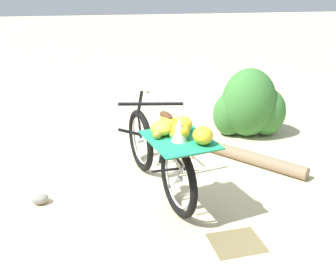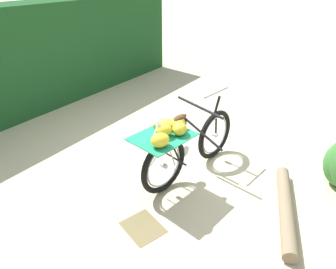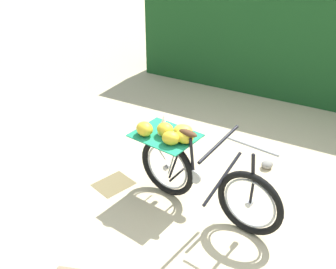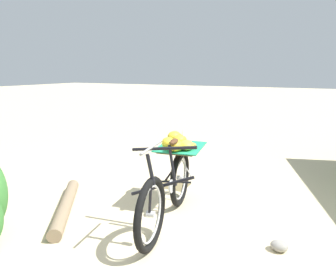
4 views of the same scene
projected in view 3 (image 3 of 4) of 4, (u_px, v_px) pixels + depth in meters
The scene contains 5 objects.
ground_plane at pixel (222, 211), 4.49m from camera, with size 60.00×60.00×0.00m, color beige.
foliage_hedge at pixel (333, 45), 6.59m from camera, with size 6.69×0.90×1.93m, color #19471E.
bicycle at pixel (194, 168), 4.32m from camera, with size 0.79×1.80×1.03m.
path_stone at pixel (267, 164), 5.20m from camera, with size 0.17×0.14×0.10m, color gray.
leaf_litter_patch at pixel (114, 184), 4.91m from camera, with size 0.44×0.36×0.01m, color olive.
Camera 3 is at (-2.82, -2.11, 2.98)m, focal length 43.08 mm.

